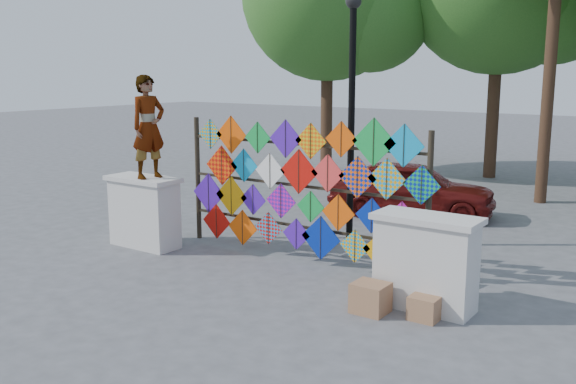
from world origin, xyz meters
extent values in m
plane|color=slate|center=(0.00, 0.00, 0.00)|extent=(80.00, 80.00, 0.00)
cube|color=silver|center=(-2.70, -0.20, 0.60)|extent=(1.30, 0.55, 1.20)
cube|color=silver|center=(-2.70, -0.20, 1.24)|extent=(1.40, 0.65, 0.08)
cube|color=silver|center=(2.70, -0.20, 0.60)|extent=(1.30, 0.55, 1.20)
cube|color=silver|center=(2.70, -0.20, 1.24)|extent=(1.40, 0.65, 0.08)
cylinder|color=black|center=(-2.30, 0.80, 1.15)|extent=(0.09, 0.09, 2.30)
cylinder|color=black|center=(2.30, 0.80, 1.15)|extent=(0.09, 0.09, 2.30)
cube|color=black|center=(0.00, 0.80, 0.55)|extent=(4.60, 0.04, 0.04)
cube|color=black|center=(0.00, 0.80, 1.25)|extent=(4.60, 0.04, 0.04)
cube|color=black|center=(0.00, 0.80, 1.95)|extent=(4.60, 0.04, 0.04)
cube|color=#F09D09|center=(-1.91, 0.74, 2.02)|extent=(0.55, 0.01, 0.55)
cube|color=black|center=(-1.91, 0.73, 2.02)|extent=(0.01, 0.01, 0.54)
cube|color=#FF5408|center=(-1.42, 0.74, 2.03)|extent=(0.68, 0.01, 0.68)
cube|color=black|center=(-1.42, 0.73, 2.03)|extent=(0.01, 0.01, 0.67)
cube|color=green|center=(-0.83, 0.74, 2.01)|extent=(0.55, 0.01, 0.55)
cube|color=black|center=(-0.83, 0.73, 2.01)|extent=(0.01, 0.01, 0.54)
cube|color=#4C18B9|center=(-0.24, 0.74, 2.03)|extent=(0.65, 0.01, 0.65)
cube|color=black|center=(-0.24, 0.73, 2.03)|extent=(0.01, 0.01, 0.64)
cube|color=yellow|center=(0.26, 0.74, 2.02)|extent=(0.60, 0.01, 0.60)
cube|color=black|center=(0.26, 0.73, 2.02)|extent=(0.01, 0.01, 0.59)
cube|color=#FF5408|center=(0.83, 0.74, 2.09)|extent=(0.58, 0.01, 0.58)
cube|color=black|center=(0.83, 0.73, 2.09)|extent=(0.01, 0.01, 0.57)
cube|color=green|center=(1.40, 0.74, 2.08)|extent=(0.75, 0.01, 0.75)
cube|color=black|center=(1.40, 0.73, 2.08)|extent=(0.01, 0.01, 0.74)
cube|color=#0997D1|center=(1.90, 0.74, 2.06)|extent=(0.66, 0.01, 0.66)
cube|color=black|center=(1.90, 0.73, 2.06)|extent=(0.01, 0.01, 0.64)
cube|color=#FF5408|center=(-1.61, 0.70, 1.47)|extent=(0.72, 0.01, 0.72)
cube|color=black|center=(-1.61, 0.69, 1.47)|extent=(0.01, 0.01, 0.71)
cube|color=#0997D1|center=(-1.10, 0.70, 1.51)|extent=(0.60, 0.01, 0.60)
cube|color=black|center=(-1.10, 0.69, 1.51)|extent=(0.01, 0.01, 0.59)
cube|color=white|center=(-0.53, 0.70, 1.47)|extent=(0.62, 0.01, 0.62)
cube|color=black|center=(-0.53, 0.69, 1.47)|extent=(0.01, 0.01, 0.61)
cube|color=red|center=(0.06, 0.70, 1.51)|extent=(0.75, 0.01, 0.75)
cube|color=black|center=(0.06, 0.69, 1.51)|extent=(0.01, 0.01, 0.74)
cube|color=#FF3A37|center=(0.61, 0.70, 1.53)|extent=(0.62, 0.01, 0.62)
cube|color=black|center=(0.61, 0.69, 1.53)|extent=(0.01, 0.01, 0.61)
cube|color=#06249F|center=(1.16, 0.70, 1.52)|extent=(0.67, 0.01, 0.67)
cube|color=black|center=(1.16, 0.69, 1.52)|extent=(0.01, 0.01, 0.66)
cube|color=#F09D09|center=(1.66, 0.70, 1.54)|extent=(0.65, 0.01, 0.65)
cube|color=black|center=(1.66, 0.69, 1.54)|extent=(0.01, 0.01, 0.64)
cube|color=green|center=(2.22, 0.70, 1.50)|extent=(0.60, 0.01, 0.60)
cube|color=black|center=(2.22, 0.69, 1.50)|extent=(0.01, 0.01, 0.59)
cube|color=#4C18B9|center=(-1.91, 0.66, 0.94)|extent=(0.74, 0.01, 0.74)
cube|color=black|center=(-1.91, 0.65, 0.94)|extent=(0.01, 0.01, 0.73)
cube|color=#F09D09|center=(-1.37, 0.66, 0.94)|extent=(0.71, 0.01, 0.71)
cube|color=black|center=(-1.37, 0.65, 0.94)|extent=(0.01, 0.01, 0.70)
cube|color=#4C18B9|center=(-0.88, 0.66, 0.93)|extent=(0.55, 0.01, 0.55)
cube|color=black|center=(-0.88, 0.65, 0.93)|extent=(0.01, 0.01, 0.54)
cube|color=#DC14A7|center=(-0.28, 0.66, 0.98)|extent=(0.60, 0.01, 0.60)
cube|color=black|center=(-0.28, 0.65, 0.98)|extent=(0.01, 0.01, 0.59)
cube|color=green|center=(0.32, 0.66, 0.96)|extent=(0.53, 0.01, 0.53)
cube|color=black|center=(0.32, 0.65, 0.96)|extent=(0.01, 0.01, 0.52)
cube|color=#FF5408|center=(0.84, 0.66, 0.92)|extent=(0.60, 0.01, 0.60)
cube|color=black|center=(0.84, 0.65, 0.92)|extent=(0.01, 0.01, 0.59)
cube|color=#06249F|center=(1.44, 0.66, 0.95)|extent=(0.56, 0.01, 0.56)
cube|color=black|center=(1.44, 0.65, 0.95)|extent=(0.01, 0.01, 0.55)
cube|color=#DC14A7|center=(1.94, 0.66, 0.91)|extent=(0.65, 0.01, 0.65)
cube|color=black|center=(1.94, 0.65, 0.91)|extent=(0.01, 0.01, 0.64)
cube|color=red|center=(-1.70, 0.62, 0.44)|extent=(0.65, 0.01, 0.65)
cube|color=black|center=(-1.70, 0.61, 0.44)|extent=(0.01, 0.01, 0.64)
cube|color=#FF5408|center=(-1.09, 0.62, 0.41)|extent=(0.65, 0.01, 0.65)
cube|color=black|center=(-1.09, 0.61, 0.41)|extent=(0.01, 0.01, 0.64)
cube|color=#0D96D8|center=(-0.52, 0.62, 0.48)|extent=(0.57, 0.01, 0.57)
cube|color=black|center=(-0.52, 0.61, 0.48)|extent=(0.01, 0.01, 0.56)
cube|color=#4C18B9|center=(0.06, 0.62, 0.46)|extent=(0.54, 0.01, 0.54)
cube|color=black|center=(0.06, 0.61, 0.46)|extent=(0.01, 0.01, 0.53)
cube|color=#06249F|center=(0.54, 0.62, 0.47)|extent=(0.74, 0.01, 0.74)
cube|color=black|center=(0.54, 0.61, 0.47)|extent=(0.01, 0.01, 0.73)
cube|color=#0997D1|center=(1.18, 0.62, 0.43)|extent=(0.55, 0.01, 0.55)
cube|color=black|center=(1.18, 0.61, 0.43)|extent=(0.01, 0.01, 0.54)
cube|color=#F09D09|center=(1.67, 0.62, 0.43)|extent=(0.70, 0.01, 0.70)
cube|color=black|center=(1.67, 0.61, 0.43)|extent=(0.01, 0.01, 0.69)
cube|color=green|center=(2.25, 0.62, 0.45)|extent=(0.61, 0.01, 0.61)
cube|color=black|center=(2.25, 0.61, 0.45)|extent=(0.01, 0.01, 0.60)
cylinder|color=#4C2C20|center=(-4.50, 9.00, 1.93)|extent=(0.36, 0.36, 3.85)
sphere|color=#2A621F|center=(-3.20, 9.30, 4.89)|extent=(3.64, 3.64, 3.64)
cylinder|color=#4C2C20|center=(0.00, 11.00, 2.06)|extent=(0.36, 0.36, 4.12)
cylinder|color=#4C2C20|center=(2.20, 8.00, 2.75)|extent=(0.28, 0.28, 5.50)
imported|color=#99999E|center=(-2.50, -0.20, 2.18)|extent=(0.53, 0.72, 1.80)
imported|color=#601310|center=(0.21, 4.91, 0.61)|extent=(3.83, 2.33, 1.22)
cylinder|color=black|center=(0.30, 2.00, 2.10)|extent=(0.12, 0.12, 4.20)
sphere|color=black|center=(0.30, 2.00, 4.32)|extent=(0.28, 0.28, 0.28)
cube|color=#986C49|center=(2.18, -0.76, 0.20)|extent=(0.45, 0.40, 0.40)
cube|color=#986C49|center=(2.87, -0.57, 0.16)|extent=(0.37, 0.34, 0.31)
camera|label=1|loc=(5.89, -7.98, 3.16)|focal=40.00mm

